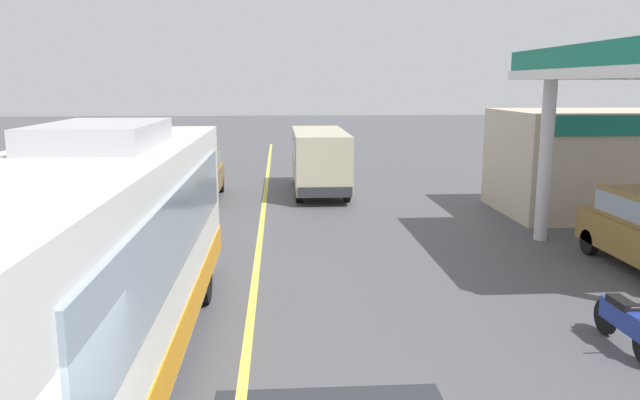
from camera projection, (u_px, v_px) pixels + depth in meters
ground at (265, 193)px, 24.22m from camera, size 120.00×120.00×0.00m
lane_divider_stripe at (262, 221)px, 19.32m from camera, size 0.16×50.00×0.01m
coach_bus_main at (90, 270)px, 8.49m from camera, size 2.60×11.04×3.69m
minibus_opposing_lane at (319, 156)px, 24.11m from camera, size 2.04×6.13×2.44m
motorcycle_parked_forecourt at (625, 322)px, 9.96m from camera, size 0.55×1.80×0.92m
car_trailing_behind_bus at (197, 172)px, 22.84m from camera, size 1.70×4.20×1.82m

